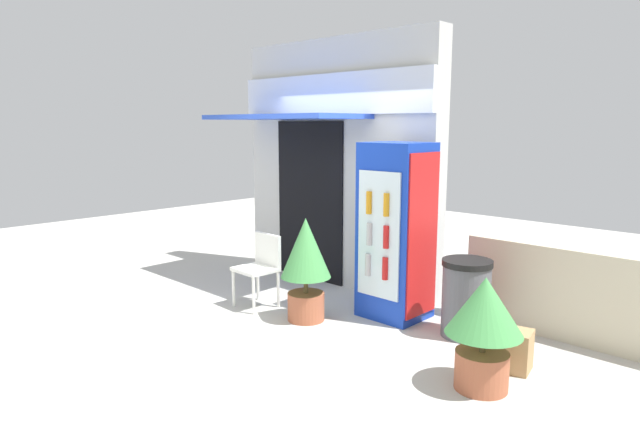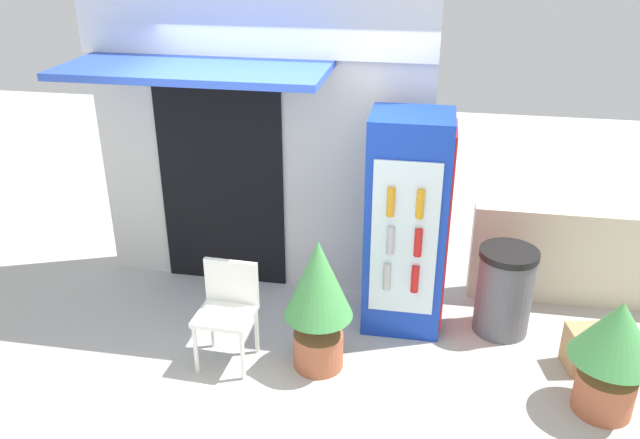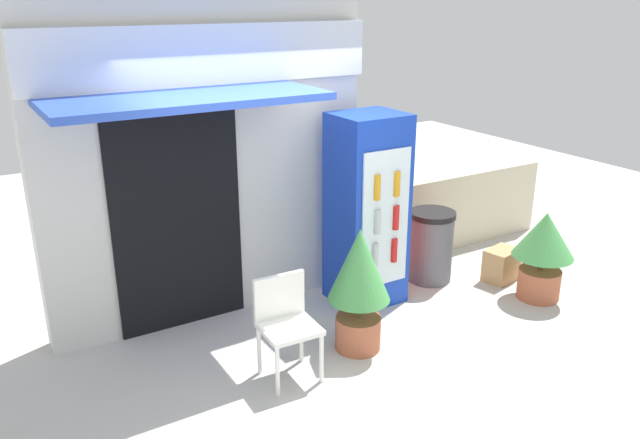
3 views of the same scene
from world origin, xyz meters
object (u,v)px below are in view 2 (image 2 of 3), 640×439
at_px(cardboard_box, 590,349).
at_px(trash_bin, 504,291).
at_px(potted_plant_near_shop, 318,294).
at_px(potted_plant_curbside, 614,347).
at_px(plastic_chair, 228,305).
at_px(drink_cooler, 407,225).

bearing_deg(cardboard_box, trash_bin, 147.34).
height_order(potted_plant_near_shop, potted_plant_curbside, potted_plant_near_shop).
relative_size(plastic_chair, trash_bin, 1.07).
xyz_separation_m(plastic_chair, potted_plant_near_shop, (0.73, 0.02, 0.17)).
relative_size(drink_cooler, trash_bin, 2.44).
distance_m(drink_cooler, trash_bin, 1.03).
relative_size(drink_cooler, plastic_chair, 2.27).
xyz_separation_m(drink_cooler, trash_bin, (0.86, 0.01, -0.57)).
xyz_separation_m(plastic_chair, potted_plant_curbside, (2.90, -0.13, 0.06)).
bearing_deg(plastic_chair, drink_cooler, 30.08).
relative_size(plastic_chair, cardboard_box, 2.29).
bearing_deg(potted_plant_curbside, drink_cooler, 149.00).
xyz_separation_m(potted_plant_curbside, cardboard_box, (-0.01, 0.51, -0.39)).
xyz_separation_m(drink_cooler, potted_plant_near_shop, (-0.63, -0.77, -0.29)).
relative_size(drink_cooler, cardboard_box, 5.21).
distance_m(drink_cooler, potted_plant_near_shop, 1.03).
distance_m(potted_plant_near_shop, potted_plant_curbside, 2.17).
distance_m(potted_plant_curbside, cardboard_box, 0.64).
height_order(potted_plant_near_shop, trash_bin, potted_plant_near_shop).
bearing_deg(cardboard_box, potted_plant_curbside, -88.99).
xyz_separation_m(trash_bin, cardboard_box, (0.66, -0.42, -0.22)).
relative_size(potted_plant_curbside, trash_bin, 1.18).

